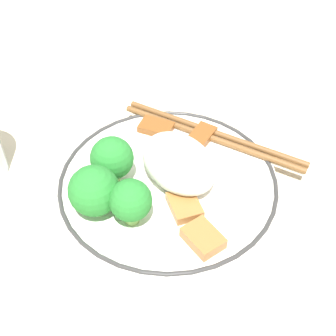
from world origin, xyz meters
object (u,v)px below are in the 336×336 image
Objects in this scene: plate at (168,185)px; broccoli_back_right at (131,201)px; broccoli_back_left at (112,158)px; chopsticks at (213,135)px; broccoli_back_center at (94,191)px.

plate is 0.07m from broccoli_back_right.
broccoli_back_left reaches higher than plate.
chopsticks is (0.06, -0.14, -0.03)m from broccoli_back_right.
broccoli_back_center is (-0.03, 0.04, -0.00)m from broccoli_back_left.
broccoli_back_right is at bearing 111.19° from chopsticks.
plate is at bearing -66.88° from broccoli_back_right.
chopsticks reaches higher than plate.
plate is 0.09m from chopsticks.
chopsticks is (0.03, -0.08, 0.01)m from plate.
broccoli_back_right is (-0.03, -0.02, 0.00)m from broccoli_back_center.
broccoli_back_left is at bearing 88.67° from chopsticks.
broccoli_back_center is at bearing 98.34° from chopsticks.
broccoli_back_left reaches higher than broccoli_back_right.
broccoli_back_left is 0.13m from chopsticks.
chopsticks is at bearing -91.33° from broccoli_back_left.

